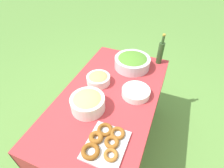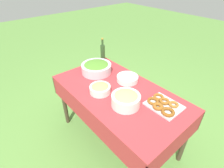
# 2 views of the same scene
# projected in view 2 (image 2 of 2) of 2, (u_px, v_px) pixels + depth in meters

# --- Properties ---
(ground_plane) EXTENTS (14.00, 14.00, 0.00)m
(ground_plane) POSITION_uv_depth(u_px,v_px,m) (117.00, 138.00, 2.22)
(ground_plane) COLOR #609342
(picnic_table) EXTENTS (1.44, 0.79, 0.75)m
(picnic_table) POSITION_uv_depth(u_px,v_px,m) (118.00, 99.00, 1.85)
(picnic_table) COLOR #B73338
(picnic_table) RESTS_ON ground_plane
(salad_bowl) EXTENTS (0.36, 0.36, 0.13)m
(salad_bowl) POSITION_uv_depth(u_px,v_px,m) (96.00, 67.00, 2.08)
(salad_bowl) COLOR silver
(salad_bowl) RESTS_ON picnic_table
(pasta_bowl) EXTENTS (0.26, 0.26, 0.13)m
(pasta_bowl) POSITION_uv_depth(u_px,v_px,m) (126.00, 99.00, 1.58)
(pasta_bowl) COLOR white
(pasta_bowl) RESTS_ON picnic_table
(donut_platter) EXTENTS (0.33, 0.27, 0.05)m
(donut_platter) POSITION_uv_depth(u_px,v_px,m) (163.00, 105.00, 1.59)
(donut_platter) COLOR silver
(donut_platter) RESTS_ON picnic_table
(plate_stack) EXTENTS (0.24, 0.24, 0.06)m
(plate_stack) POSITION_uv_depth(u_px,v_px,m) (127.00, 78.00, 1.94)
(plate_stack) COLOR white
(plate_stack) RESTS_ON picnic_table
(olive_oil_bottle) EXTENTS (0.06, 0.06, 0.32)m
(olive_oil_bottle) POSITION_uv_depth(u_px,v_px,m) (103.00, 53.00, 2.29)
(olive_oil_bottle) COLOR #2D4723
(olive_oil_bottle) RESTS_ON picnic_table
(bread_bowl) EXTENTS (0.21, 0.21, 0.09)m
(bread_bowl) POSITION_uv_depth(u_px,v_px,m) (100.00, 88.00, 1.76)
(bread_bowl) COLOR white
(bread_bowl) RESTS_ON picnic_table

